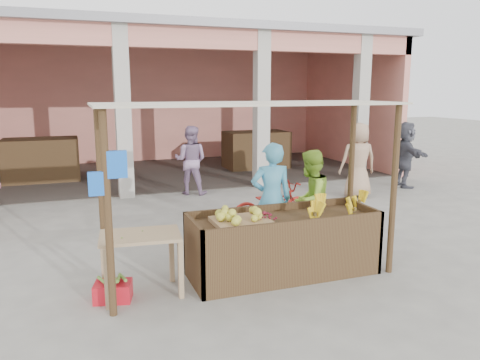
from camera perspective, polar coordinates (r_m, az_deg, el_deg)
name	(u,v)px	position (r m, az deg, el deg)	size (l,w,h in m)	color
ground	(249,278)	(6.55, 1.15, -11.91)	(60.00, 60.00, 0.00)	slate
market_building	(146,84)	(14.73, -11.43, 11.37)	(14.40, 6.40, 4.20)	#EA8C7A
fruit_stall	(283,247)	(6.59, 5.27, -8.09)	(2.60, 0.95, 0.80)	#4A361D
stall_awning	(247,134)	(6.11, 0.89, 5.61)	(4.09, 1.35, 2.39)	#4A361D
banana_heap	(336,207)	(6.79, 11.60, -3.28)	(1.12, 0.61, 0.20)	yellow
melon_tray	(241,217)	(6.18, 0.17, -4.56)	(0.74, 0.64, 0.20)	#9C7950
berry_heap	(265,216)	(6.32, 3.01, -4.40)	(0.47, 0.39, 0.15)	maroon
side_table	(141,245)	(5.98, -12.03, -7.74)	(1.04, 0.75, 0.79)	tan
papaya_pile	(140,227)	(5.91, -12.12, -5.63)	(0.64, 0.36, 0.18)	#45802A
red_crate	(113,291)	(6.10, -15.21, -12.97)	(0.44, 0.32, 0.23)	red
plantain_bundle	(113,280)	(6.04, -15.28, -11.68)	(0.33, 0.23, 0.07)	#598731
produce_sacks	(281,178)	(12.17, 5.00, 0.23)	(0.75, 0.70, 0.57)	maroon
vendor_blue	(271,195)	(7.25, 3.85, -1.88)	(0.70, 0.52, 1.88)	#479FC4
vendor_green	(310,198)	(7.53, 8.52, -2.15)	(0.82, 0.48, 1.71)	#91C233
motorcycle	(272,205)	(8.70, 3.86, -3.01)	(1.72, 0.59, 0.90)	maroon
shopper_c	(358,156)	(11.42, 14.22, 2.81)	(0.95, 0.62, 1.98)	tan
shopper_d	(405,153)	(13.06, 19.50, 3.16)	(1.68, 0.69, 1.82)	#484954
shopper_f	(191,157)	(11.50, -6.04, 2.80)	(0.90, 0.52, 1.84)	#96779C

